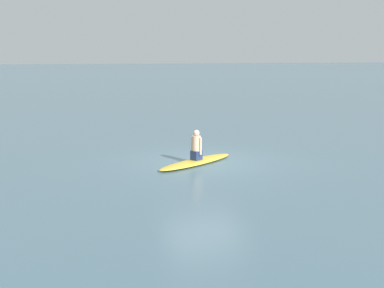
# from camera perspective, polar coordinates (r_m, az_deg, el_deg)

# --- Properties ---
(ground_plane) EXTENTS (400.00, 400.00, 0.00)m
(ground_plane) POSITION_cam_1_polar(r_m,az_deg,el_deg) (15.33, 1.39, -2.11)
(ground_plane) COLOR slate
(surfboard) EXTENTS (3.14, 2.12, 0.12)m
(surfboard) POSITION_cam_1_polar(r_m,az_deg,el_deg) (15.10, 0.51, -2.05)
(surfboard) COLOR gold
(surfboard) RESTS_ON ground
(person_paddler) EXTENTS (0.38, 0.39, 0.92)m
(person_paddler) POSITION_cam_1_polar(r_m,az_deg,el_deg) (15.01, 0.51, -0.27)
(person_paddler) COLOR navy
(person_paddler) RESTS_ON surfboard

